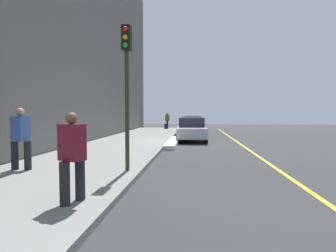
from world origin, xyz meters
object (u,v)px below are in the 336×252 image
object	(u,v)px
parked_car_red	(193,123)
parked_car_silver	(191,129)
pedestrian_olive_coat	(167,120)
rolling_suitcase	(165,126)
pedestrian_burgundy_coat	(72,155)
pedestrian_blue_coat	(21,137)
traffic_light_pole	(127,73)
parked_car_green	(192,126)

from	to	relation	value
parked_car_red	parked_car_silver	world-z (taller)	same
pedestrian_olive_coat	rolling_suitcase	xyz separation A→B (m)	(0.51, -0.14, -0.66)
parked_car_red	pedestrian_burgundy_coat	bearing A→B (deg)	-4.97
pedestrian_burgundy_coat	pedestrian_olive_coat	size ratio (longest dim) A/B	0.97
pedestrian_blue_coat	parked_car_red	bearing A→B (deg)	166.96
traffic_light_pole	pedestrian_olive_coat	bearing A→B (deg)	-177.38
pedestrian_burgundy_coat	traffic_light_pole	bearing A→B (deg)	173.80
parked_car_green	rolling_suitcase	xyz separation A→B (m)	(-5.61, -2.86, -0.34)
parked_car_green	parked_car_silver	bearing A→B (deg)	-0.16
parked_car_green	traffic_light_pole	world-z (taller)	traffic_light_pole
pedestrian_burgundy_coat	pedestrian_blue_coat	size ratio (longest dim) A/B	0.93
traffic_light_pole	parked_car_green	bearing A→B (deg)	173.53
rolling_suitcase	pedestrian_burgundy_coat	bearing A→B (deg)	1.94
parked_car_silver	pedestrian_burgundy_coat	size ratio (longest dim) A/B	2.55
pedestrian_olive_coat	pedestrian_blue_coat	world-z (taller)	pedestrian_blue_coat
parked_car_red	pedestrian_blue_coat	size ratio (longest dim) A/B	2.51
pedestrian_olive_coat	parked_car_silver	bearing A→B (deg)	13.46
pedestrian_burgundy_coat	rolling_suitcase	bearing A→B (deg)	-178.06
parked_car_red	rolling_suitcase	world-z (taller)	parked_car_red
rolling_suitcase	pedestrian_blue_coat	bearing A→B (deg)	-5.41
parked_car_silver	pedestrian_blue_coat	world-z (taller)	pedestrian_blue_coat
parked_car_green	parked_car_silver	size ratio (longest dim) A/B	1.00
pedestrian_olive_coat	pedestrian_burgundy_coat	bearing A→B (deg)	1.57
pedestrian_olive_coat	parked_car_green	bearing A→B (deg)	23.98
parked_car_green	traffic_light_pole	xyz separation A→B (m)	(15.36, -1.74, 2.21)
pedestrian_blue_coat	parked_car_silver	bearing A→B (deg)	154.90
parked_car_green	parked_car_silver	world-z (taller)	same
pedestrian_olive_coat	pedestrian_blue_coat	xyz separation A→B (m)	(21.68, -2.14, 0.05)
parked_car_green	traffic_light_pole	bearing A→B (deg)	-6.47
parked_car_red	parked_car_green	world-z (taller)	same
pedestrian_blue_coat	traffic_light_pole	size ratio (longest dim) A/B	0.44
parked_car_red	parked_car_green	distance (m)	5.50
pedestrian_burgundy_coat	rolling_suitcase	world-z (taller)	pedestrian_burgundy_coat
parked_car_red	traffic_light_pole	distance (m)	21.04
pedestrian_burgundy_coat	pedestrian_blue_coat	world-z (taller)	pedestrian_blue_coat
parked_car_silver	traffic_light_pole	distance (m)	10.54
parked_car_silver	pedestrian_burgundy_coat	bearing A→B (deg)	-8.89
parked_car_silver	traffic_light_pole	size ratio (longest dim) A/B	1.03
parked_car_red	pedestrian_olive_coat	xyz separation A→B (m)	(-0.63, -2.73, 0.31)
parked_car_red	pedestrian_burgundy_coat	size ratio (longest dim) A/B	2.71
parked_car_silver	parked_car_green	bearing A→B (deg)	179.84
parked_car_red	pedestrian_olive_coat	distance (m)	2.82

